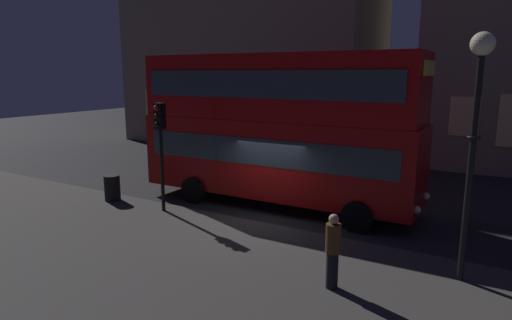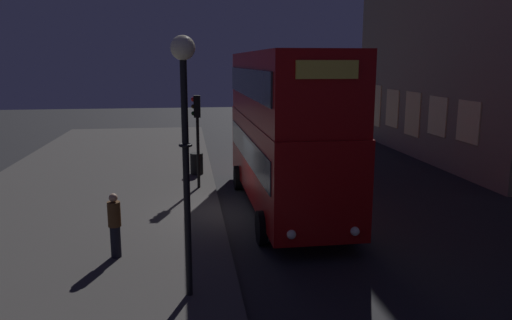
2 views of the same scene
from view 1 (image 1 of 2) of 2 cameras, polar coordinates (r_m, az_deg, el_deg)
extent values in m
plane|color=#232326|center=(14.43, 0.78, -7.92)|extent=(80.00, 80.00, 0.00)
cube|color=#423F3D|center=(10.55, -13.86, -15.43)|extent=(44.00, 9.59, 0.12)
cube|color=#F2D18C|center=(30.81, -12.94, 6.47)|extent=(1.71, 0.06, 2.60)
cube|color=#F2D18C|center=(29.04, -9.06, 6.46)|extent=(1.71, 0.06, 2.18)
cube|color=#F2D18C|center=(27.43, -4.70, 6.16)|extent=(1.71, 0.06, 2.35)
cube|color=#F9E09E|center=(25.98, 0.16, 6.29)|extent=(1.71, 0.06, 1.88)
cube|color=#F9E09E|center=(24.74, 5.56, 6.08)|extent=(1.71, 0.06, 1.80)
cube|color=#F9E09E|center=(22.93, 25.52, 5.13)|extent=(1.32, 0.06, 1.85)
cube|color=#9E0C0C|center=(15.70, 2.65, 0.54)|extent=(10.05, 2.63, 2.68)
cube|color=#9E0C0C|center=(15.43, 2.74, 9.51)|extent=(9.85, 2.58, 2.22)
cube|color=#2D3842|center=(15.64, 2.67, 1.75)|extent=(9.25, 2.68, 0.90)
cube|color=#2D3842|center=(15.43, 2.74, 9.92)|extent=(9.25, 2.68, 0.90)
cube|color=#F2D84C|center=(13.88, 21.68, 11.07)|extent=(0.09, 1.52, 0.44)
sphere|color=white|center=(15.20, 21.30, -4.42)|extent=(0.24, 0.24, 0.24)
sphere|color=white|center=(13.63, 20.21, -6.12)|extent=(0.24, 0.24, 0.24)
cylinder|color=black|center=(16.05, 15.74, -4.55)|extent=(0.97, 0.25, 0.97)
cylinder|color=black|center=(13.61, 12.95, -7.26)|extent=(0.97, 0.25, 0.97)
cylinder|color=black|center=(18.46, -3.13, -2.09)|extent=(0.97, 0.25, 0.97)
cylinder|color=black|center=(16.37, -8.17, -3.92)|extent=(0.97, 0.25, 0.97)
cylinder|color=black|center=(15.04, -12.15, -1.33)|extent=(0.12, 0.12, 2.82)
cube|color=black|center=(14.75, -12.44, 5.63)|extent=(0.33, 0.27, 0.85)
sphere|color=red|center=(14.63, -12.90, 6.63)|extent=(0.17, 0.17, 0.17)
sphere|color=black|center=(14.65, -12.86, 5.58)|extent=(0.17, 0.17, 0.17)
sphere|color=black|center=(14.68, -12.81, 4.53)|extent=(0.17, 0.17, 0.17)
cylinder|color=black|center=(10.57, 26.13, -1.51)|extent=(0.14, 0.14, 4.99)
torus|color=black|center=(10.44, 26.50, 2.67)|extent=(0.28, 0.28, 0.06)
sphere|color=#F9EFC6|center=(10.37, 27.46, 13.30)|extent=(0.49, 0.49, 0.49)
cylinder|color=black|center=(9.95, 9.88, -13.95)|extent=(0.26, 0.26, 0.83)
cylinder|color=#513319|center=(9.66, 10.03, -10.01)|extent=(0.33, 0.33, 0.64)
sphere|color=tan|center=(9.51, 10.12, -7.59)|extent=(0.22, 0.22, 0.22)
cylinder|color=black|center=(16.95, -18.24, -3.47)|extent=(0.57, 0.57, 0.95)
camera|label=2|loc=(14.00, 73.05, 4.67)|focal=34.77mm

